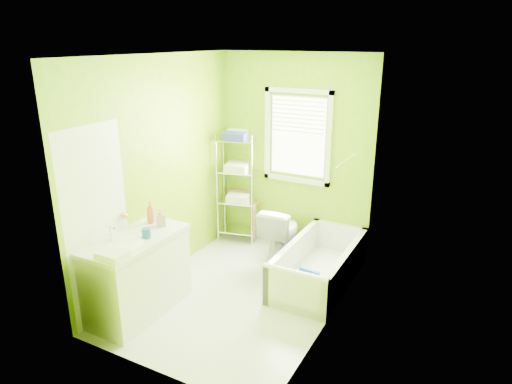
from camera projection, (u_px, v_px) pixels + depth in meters
The scene contains 9 objects.
ground at pixel (241, 293), 5.18m from camera, with size 2.90×2.90×0.00m, color silver.
room_envelope at pixel (239, 162), 4.68m from camera, with size 2.14×2.94×2.62m.
window at pixel (298, 132), 5.83m from camera, with size 0.92×0.05×1.22m.
door at pixel (98, 226), 4.48m from camera, with size 0.09×0.80×2.00m.
right_wall_decor at pixel (334, 199), 4.28m from camera, with size 0.04×1.48×1.17m.
bathtub at pixel (318, 270), 5.36m from camera, with size 0.72×1.55×0.50m.
toilet at pixel (281, 232), 5.91m from camera, with size 0.41×0.71×0.73m, color white.
vanity at pixel (137, 273), 4.71m from camera, with size 0.58×1.13×1.08m.
wire_shelf_unit at pixel (239, 175), 6.28m from camera, with size 0.58×0.47×1.57m.
Camera 1 is at (2.27, -3.93, 2.76)m, focal length 32.00 mm.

